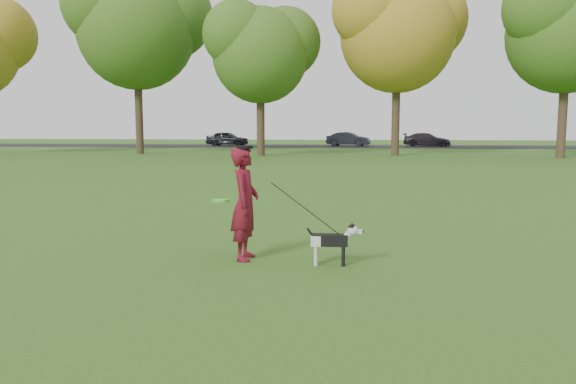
# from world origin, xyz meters

# --- Properties ---
(ground) EXTENTS (120.00, 120.00, 0.00)m
(ground) POSITION_xyz_m (0.00, 0.00, 0.00)
(ground) COLOR #285116
(ground) RESTS_ON ground
(road) EXTENTS (120.00, 7.00, 0.02)m
(road) POSITION_xyz_m (0.00, 40.00, 0.01)
(road) COLOR black
(road) RESTS_ON ground
(man) EXTENTS (0.39, 0.59, 1.59)m
(man) POSITION_xyz_m (-0.44, -0.10, 0.79)
(man) COLOR #580C14
(man) RESTS_ON ground
(dog) EXTENTS (0.77, 0.15, 0.59)m
(dog) POSITION_xyz_m (0.81, -0.31, 0.36)
(dog) COLOR black
(dog) RESTS_ON ground
(car_left) EXTENTS (3.78, 1.92, 1.23)m
(car_left) POSITION_xyz_m (-9.06, 40.00, 0.64)
(car_left) COLOR black
(car_left) RESTS_ON road
(car_mid) EXTENTS (3.79, 2.07, 1.19)m
(car_mid) POSITION_xyz_m (1.31, 40.00, 0.61)
(car_mid) COLOR black
(car_mid) RESTS_ON road
(car_right) EXTENTS (4.09, 2.20, 1.13)m
(car_right) POSITION_xyz_m (7.82, 40.00, 0.58)
(car_right) COLOR black
(car_right) RESTS_ON road
(man_held_items) EXTENTS (1.80, 0.33, 1.21)m
(man_held_items) POSITION_xyz_m (0.40, -0.23, 0.76)
(man_held_items) COLOR #36ED1D
(man_held_items) RESTS_ON ground
(tree_row) EXTENTS (51.74, 8.86, 12.01)m
(tree_row) POSITION_xyz_m (-1.43, 26.07, 7.41)
(tree_row) COLOR #38281C
(tree_row) RESTS_ON ground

